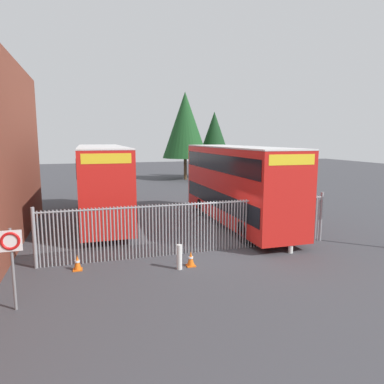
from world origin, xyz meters
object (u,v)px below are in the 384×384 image
(bollard_center_front, at_px, (291,242))
(traffic_cone_by_gate, at_px, (77,263))
(double_decker_bus_near_gate, at_px, (237,182))
(traffic_cone_mid_forecourt, at_px, (191,259))
(speed_limit_sign_post, at_px, (11,250))
(double_decker_bus_behind_fence_left, at_px, (102,181))
(bollard_near_left, at_px, (179,257))

(bollard_center_front, distance_m, traffic_cone_by_gate, 8.72)
(double_decker_bus_near_gate, height_order, traffic_cone_mid_forecourt, double_decker_bus_near_gate)
(double_decker_bus_near_gate, bearing_deg, speed_limit_sign_post, -143.72)
(double_decker_bus_behind_fence_left, bearing_deg, traffic_cone_by_gate, -99.68)
(bollard_near_left, relative_size, traffic_cone_mid_forecourt, 1.61)
(double_decker_bus_behind_fence_left, bearing_deg, bollard_center_front, -48.25)
(double_decker_bus_near_gate, xyz_separation_m, bollard_center_front, (0.19, -5.27, -1.95))
(traffic_cone_mid_forecourt, height_order, speed_limit_sign_post, speed_limit_sign_post)
(bollard_center_front, relative_size, traffic_cone_mid_forecourt, 1.61)
(bollard_center_front, xyz_separation_m, speed_limit_sign_post, (-10.33, -2.18, 1.30))
(double_decker_bus_behind_fence_left, bearing_deg, bollard_near_left, -74.99)
(traffic_cone_by_gate, bearing_deg, bollard_near_left, -15.34)
(bollard_near_left, xyz_separation_m, traffic_cone_mid_forecourt, (0.50, 0.19, -0.19))
(bollard_near_left, bearing_deg, double_decker_bus_near_gate, 49.73)
(bollard_center_front, relative_size, traffic_cone_by_gate, 1.61)
(traffic_cone_by_gate, bearing_deg, bollard_center_front, -3.58)
(double_decker_bus_behind_fence_left, height_order, bollard_near_left, double_decker_bus_behind_fence_left)
(traffic_cone_mid_forecourt, distance_m, speed_limit_sign_post, 6.27)
(bollard_center_front, relative_size, speed_limit_sign_post, 0.40)
(double_decker_bus_behind_fence_left, height_order, traffic_cone_mid_forecourt, double_decker_bus_behind_fence_left)
(double_decker_bus_behind_fence_left, height_order, speed_limit_sign_post, double_decker_bus_behind_fence_left)
(traffic_cone_by_gate, distance_m, traffic_cone_mid_forecourt, 4.24)
(double_decker_bus_near_gate, xyz_separation_m, speed_limit_sign_post, (-10.14, -7.44, -0.65))
(double_decker_bus_near_gate, bearing_deg, traffic_cone_mid_forecourt, -128.17)
(traffic_cone_mid_forecourt, bearing_deg, speed_limit_sign_post, -161.77)
(double_decker_bus_near_gate, bearing_deg, traffic_cone_by_gate, -150.96)
(bollard_near_left, bearing_deg, speed_limit_sign_post, -162.03)
(bollard_center_front, xyz_separation_m, traffic_cone_mid_forecourt, (-4.54, -0.27, -0.19))
(double_decker_bus_near_gate, distance_m, traffic_cone_mid_forecourt, 7.36)
(double_decker_bus_near_gate, xyz_separation_m, double_decker_bus_behind_fence_left, (-7.19, 3.00, 0.00))
(double_decker_bus_near_gate, height_order, bollard_center_front, double_decker_bus_near_gate)
(double_decker_bus_near_gate, xyz_separation_m, traffic_cone_mid_forecourt, (-4.35, -5.54, -2.13))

